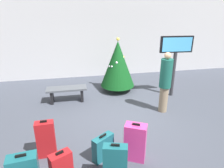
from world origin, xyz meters
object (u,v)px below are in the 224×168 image
object	(u,v)px
flight_info_kiosk	(176,54)
traveller_0	(165,81)
holiday_tree	(118,64)
suitcase_6	(115,164)
suitcase_2	(135,142)
suitcase_5	(46,139)
waiting_bench	(67,91)
suitcase_3	(103,147)

from	to	relation	value
flight_info_kiosk	traveller_0	bearing A→B (deg)	-127.75
holiday_tree	suitcase_6	bearing A→B (deg)	-103.37
traveller_0	suitcase_2	size ratio (longest dim) A/B	2.15
flight_info_kiosk	traveller_0	size ratio (longest dim) A/B	1.16
suitcase_2	suitcase_5	size ratio (longest dim) A/B	0.99
flight_info_kiosk	suitcase_2	size ratio (longest dim) A/B	2.49
flight_info_kiosk	suitcase_2	xyz separation A→B (m)	(-2.21, -2.79, -1.08)
holiday_tree	suitcase_5	distance (m)	3.88
holiday_tree	suitcase_2	xyz separation A→B (m)	(-0.46, -3.59, -0.63)
waiting_bench	suitcase_5	distance (m)	2.57
suitcase_3	suitcase_5	distance (m)	1.17
suitcase_2	suitcase_3	size ratio (longest dim) A/B	1.48
suitcase_3	traveller_0	bearing A→B (deg)	38.66
holiday_tree	suitcase_6	world-z (taller)	holiday_tree
suitcase_2	suitcase_5	bearing A→B (deg)	165.68
holiday_tree	suitcase_3	bearing A→B (deg)	-107.40
suitcase_3	suitcase_6	world-z (taller)	suitcase_6
holiday_tree	traveller_0	distance (m)	2.06
flight_info_kiosk	suitcase_6	distance (m)	4.40
waiting_bench	suitcase_3	distance (m)	2.95
waiting_bench	traveller_0	size ratio (longest dim) A/B	0.72
flight_info_kiosk	suitcase_2	distance (m)	3.72
traveller_0	flight_info_kiosk	bearing A→B (deg)	52.25
suitcase_6	holiday_tree	bearing A→B (deg)	76.63
traveller_0	suitcase_3	world-z (taller)	traveller_0
holiday_tree	waiting_bench	distance (m)	2.02
suitcase_6	suitcase_3	bearing A→B (deg)	100.20
holiday_tree	suitcase_5	world-z (taller)	holiday_tree
waiting_bench	suitcase_6	size ratio (longest dim) A/B	1.59
flight_info_kiosk	suitcase_5	size ratio (longest dim) A/B	2.47
waiting_bench	suitcase_6	world-z (taller)	suitcase_6
traveller_0	suitcase_5	bearing A→B (deg)	-157.30
holiday_tree	flight_info_kiosk	xyz separation A→B (m)	(1.75, -0.80, 0.46)
suitcase_3	flight_info_kiosk	bearing A→B (deg)	43.15
flight_info_kiosk	suitcase_6	bearing A→B (deg)	-129.65
flight_info_kiosk	traveller_0	xyz separation A→B (m)	(-0.79, -1.02, -0.54)
waiting_bench	holiday_tree	bearing A→B (deg)	18.32
waiting_bench	suitcase_5	bearing A→B (deg)	-98.64
suitcase_5	suitcase_3	bearing A→B (deg)	-15.64
traveller_0	suitcase_2	xyz separation A→B (m)	(-1.42, -1.77, -0.54)
holiday_tree	traveller_0	world-z (taller)	holiday_tree
flight_info_kiosk	suitcase_3	xyz separation A→B (m)	(-2.83, -2.65, -1.21)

